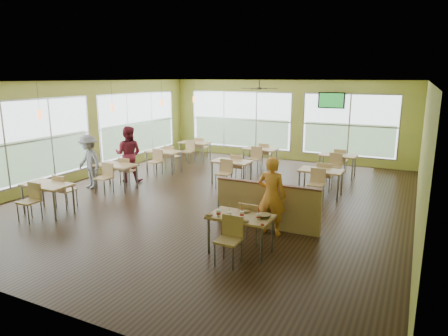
{
  "coord_description": "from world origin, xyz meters",
  "views": [
    {
      "loc": [
        4.86,
        -9.56,
        3.31
      ],
      "look_at": [
        0.44,
        -0.55,
        1.01
      ],
      "focal_mm": 32.0,
      "sensor_mm": 36.0,
      "label": 1
    }
  ],
  "objects_px": {
    "main_table": "(241,221)",
    "food_basket": "(264,216)",
    "half_wall_divider": "(267,205)",
    "man_plaid": "(272,196)"
  },
  "relations": [
    {
      "from": "main_table",
      "to": "food_basket",
      "type": "height_order",
      "value": "main_table"
    },
    {
      "from": "main_table",
      "to": "half_wall_divider",
      "type": "distance_m",
      "value": 1.45
    },
    {
      "from": "half_wall_divider",
      "to": "man_plaid",
      "type": "distance_m",
      "value": 0.48
    },
    {
      "from": "man_plaid",
      "to": "food_basket",
      "type": "height_order",
      "value": "man_plaid"
    },
    {
      "from": "half_wall_divider",
      "to": "food_basket",
      "type": "xyz_separation_m",
      "value": [
        0.42,
        -1.36,
        0.26
      ]
    },
    {
      "from": "half_wall_divider",
      "to": "main_table",
      "type": "bearing_deg",
      "value": -90.0
    },
    {
      "from": "half_wall_divider",
      "to": "food_basket",
      "type": "bearing_deg",
      "value": -72.71
    },
    {
      "from": "main_table",
      "to": "food_basket",
      "type": "relative_size",
      "value": 5.56
    },
    {
      "from": "man_plaid",
      "to": "main_table",
      "type": "bearing_deg",
      "value": 80.04
    },
    {
      "from": "man_plaid",
      "to": "food_basket",
      "type": "xyz_separation_m",
      "value": [
        0.22,
        -1.07,
        -0.07
      ]
    }
  ]
}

